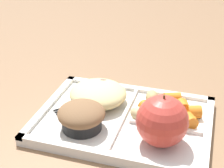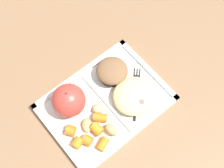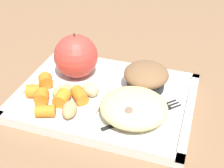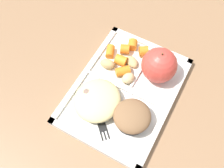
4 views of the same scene
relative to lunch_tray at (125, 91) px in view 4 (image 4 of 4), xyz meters
name	(u,v)px [view 4 (image 4 of 4)]	position (x,y,z in m)	size (l,w,h in m)	color
ground	(125,92)	(0.00, 0.00, -0.01)	(6.00, 6.00, 0.00)	#846042
lunch_tray	(125,91)	(0.00, 0.00, 0.00)	(0.33, 0.24, 0.02)	silver
green_apple	(159,65)	(-0.08, 0.05, 0.05)	(0.09, 0.09, 0.09)	#C63D33
bran_muffin	(132,117)	(0.07, 0.05, 0.03)	(0.09, 0.09, 0.05)	black
carrot_slice_large	(121,60)	(-0.07, -0.05, 0.02)	(0.03, 0.03, 0.03)	orange
carrot_slice_center	(133,45)	(-0.13, -0.04, 0.02)	(0.02, 0.02, 0.02)	orange
carrot_slice_tilted	(125,49)	(-0.10, -0.05, 0.02)	(0.03, 0.03, 0.02)	orange
carrot_slice_near_corner	(123,71)	(-0.04, -0.03, 0.02)	(0.02, 0.02, 0.04)	orange
carrot_slice_diagonal	(144,51)	(-0.12, -0.01, 0.02)	(0.03, 0.03, 0.02)	orange
carrot_slice_edge	(110,52)	(-0.08, -0.09, 0.02)	(0.02, 0.02, 0.03)	orange
potato_chunk_browned	(128,78)	(-0.03, -0.01, 0.02)	(0.03, 0.03, 0.03)	tan
potato_chunk_corner	(107,64)	(-0.04, -0.07, 0.02)	(0.04, 0.03, 0.03)	tan
potato_chunk_wedge	(132,62)	(-0.08, -0.02, 0.01)	(0.04, 0.03, 0.02)	tan
egg_noodle_pile	(97,100)	(0.07, -0.04, 0.03)	(0.12, 0.11, 0.04)	#D6C684
meatball_side	(86,95)	(0.06, -0.07, 0.02)	(0.03, 0.03, 0.03)	brown
meatball_back	(88,95)	(0.07, -0.07, 0.03)	(0.04, 0.04, 0.04)	#755B4C
meatball_front	(99,97)	(0.05, -0.04, 0.02)	(0.03, 0.03, 0.03)	brown
plastic_fork	(99,115)	(0.09, -0.02, 0.01)	(0.12, 0.12, 0.00)	black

